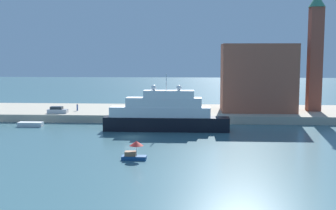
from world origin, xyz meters
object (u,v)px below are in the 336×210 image
(parked_car, at_px, (57,110))
(mooring_bollard, at_px, (176,114))
(work_barge, at_px, (31,124))
(person_figure, at_px, (77,107))
(large_yacht, at_px, (164,115))
(bell_tower, at_px, (315,49))
(harbor_building, at_px, (258,78))
(small_motorboat, at_px, (134,151))

(parked_car, relative_size, mooring_bollard, 6.75)
(parked_car, bearing_deg, work_barge, -110.68)
(work_barge, bearing_deg, person_figure, 62.73)
(work_barge, relative_size, person_figure, 3.03)
(large_yacht, bearing_deg, bell_tower, 29.83)
(large_yacht, relative_size, harbor_building, 1.46)
(bell_tower, bearing_deg, work_barge, -165.65)
(bell_tower, xyz_separation_m, parked_car, (-59.49, -7.63, -13.87))
(small_motorboat, distance_m, mooring_bollard, 34.31)
(mooring_bollard, bearing_deg, work_barge, -168.01)
(large_yacht, xyz_separation_m, parked_car, (-25.37, 11.94, -0.86))
(harbor_building, height_order, mooring_bollard, harbor_building)
(harbor_building, bearing_deg, work_barge, -163.36)
(harbor_building, xyz_separation_m, bell_tower, (13.31, 1.28, 6.62))
(work_barge, xyz_separation_m, parked_car, (3.17, 8.40, 1.91))
(bell_tower, bearing_deg, large_yacht, -150.17)
(large_yacht, relative_size, bell_tower, 0.91)
(harbor_building, distance_m, person_figure, 43.37)
(bell_tower, bearing_deg, parked_car, -172.69)
(bell_tower, bearing_deg, person_figure, -176.72)
(large_yacht, bearing_deg, person_figure, 143.29)
(large_yacht, xyz_separation_m, mooring_bollard, (1.79, 9.97, -1.17))
(mooring_bollard, bearing_deg, parked_car, 175.87)
(large_yacht, height_order, person_figure, large_yacht)
(work_barge, bearing_deg, bell_tower, 14.35)
(large_yacht, relative_size, small_motorboat, 6.92)
(person_figure, bearing_deg, work_barge, -117.27)
(large_yacht, relative_size, mooring_bollard, 37.37)
(bell_tower, height_order, parked_car, bell_tower)
(large_yacht, height_order, parked_car, large_yacht)
(work_barge, bearing_deg, large_yacht, -7.06)
(small_motorboat, bearing_deg, large_yacht, 83.49)
(small_motorboat, bearing_deg, work_barge, 133.11)
(harbor_building, height_order, bell_tower, bell_tower)
(small_motorboat, bearing_deg, mooring_bollard, 82.41)
(bell_tower, distance_m, person_figure, 57.80)
(mooring_bollard, bearing_deg, bell_tower, 16.52)
(small_motorboat, distance_m, parked_car, 42.50)
(person_figure, xyz_separation_m, mooring_bollard, (23.72, -6.38, -0.45))
(parked_car, bearing_deg, large_yacht, -25.20)
(large_yacht, relative_size, work_barge, 4.87)
(mooring_bollard, bearing_deg, large_yacht, -100.17)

